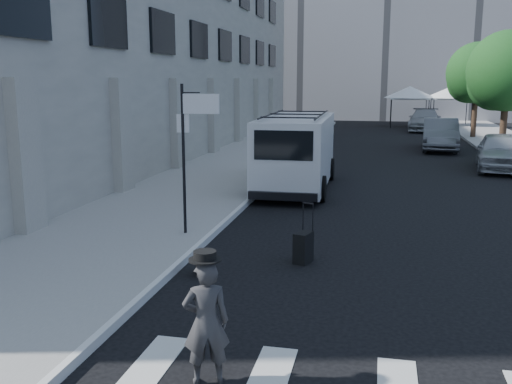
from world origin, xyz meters
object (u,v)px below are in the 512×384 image
at_px(briefcase, 199,266).
at_px(parked_car_a, 501,151).
at_px(suitcase, 303,247).
at_px(cargo_van, 297,152).
at_px(parked_car_c, 425,120).
at_px(parked_car_b, 440,134).
at_px(businessman, 206,323).

xyz_separation_m(briefcase, parked_car_a, (8.28, 15.17, 0.62)).
bearing_deg(suitcase, cargo_van, 117.07).
bearing_deg(parked_car_c, cargo_van, -98.98).
height_order(suitcase, parked_car_a, parked_car_a).
bearing_deg(cargo_van, parked_car_b, 63.30).
bearing_deg(briefcase, suitcase, 9.05).
distance_m(businessman, parked_car_c, 37.80).
xyz_separation_m(suitcase, parked_car_a, (6.41, 14.00, 0.46)).
bearing_deg(parked_car_b, businessman, -97.72).
distance_m(briefcase, parked_car_c, 34.24).
height_order(cargo_van, parked_car_b, cargo_van).
bearing_deg(parked_car_a, cargo_van, -135.85).
relative_size(briefcase, cargo_van, 0.07).
distance_m(businessman, parked_car_a, 20.23).
bearing_deg(businessman, cargo_van, -108.17).
xyz_separation_m(cargo_van, parked_car_b, (5.96, 12.46, -0.44)).
bearing_deg(parked_car_a, businessman, -102.64).
relative_size(briefcase, parked_car_b, 0.09).
distance_m(suitcase, parked_car_b, 21.19).
bearing_deg(suitcase, briefcase, -130.32).
distance_m(briefcase, cargo_van, 9.47).
bearing_deg(parked_car_b, parked_car_a, -71.28).
xyz_separation_m(cargo_van, parked_car_c, (5.96, 24.23, -0.49)).
xyz_separation_m(businessman, suitcase, (0.54, 5.00, -0.47)).
relative_size(suitcase, parked_car_a, 0.27).
bearing_deg(parked_car_c, parked_car_a, -79.59).
height_order(businessman, cargo_van, cargo_van).
bearing_deg(parked_car_b, parked_car_c, 93.62).
bearing_deg(businessman, suitcase, -117.85).
height_order(suitcase, cargo_van, cargo_van).
distance_m(cargo_van, parked_car_a, 9.69).
distance_m(parked_car_b, parked_car_c, 11.77).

